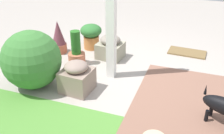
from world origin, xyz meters
name	(u,v)px	position (x,y,z in m)	size (l,w,h in m)	color
ground_plane	(129,77)	(0.00, 0.00, 0.00)	(12.00, 12.00, 0.00)	#AAA097
brick_path	(200,117)	(-1.14, 0.68, 0.01)	(1.80, 2.40, 0.02)	#885E4D
porch_pillar	(111,5)	(0.28, 0.05, 1.16)	(0.13, 0.13, 2.32)	white
stone_planter_nearest	(110,47)	(0.54, -0.59, 0.21)	(0.49, 0.45, 0.44)	#9B967E
stone_planter_mid	(77,77)	(0.61, 0.63, 0.22)	(0.45, 0.45, 0.47)	gray
round_shrub	(32,60)	(1.28, 0.73, 0.44)	(0.87, 0.87, 0.87)	#3C7A36
terracotta_pot_tall	(76,53)	(1.00, -0.14, 0.22)	(0.30, 0.30, 0.62)	#B86648
terracotta_pot_spiky	(59,38)	(1.55, -0.48, 0.30)	(0.29, 0.29, 0.63)	#A7543F
terracotta_pot_broad	(91,35)	(1.04, -0.87, 0.29)	(0.42, 0.42, 0.50)	#C2773E
doormat	(187,52)	(-0.80, -1.28, 0.01)	(0.70, 0.37, 0.03)	brown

